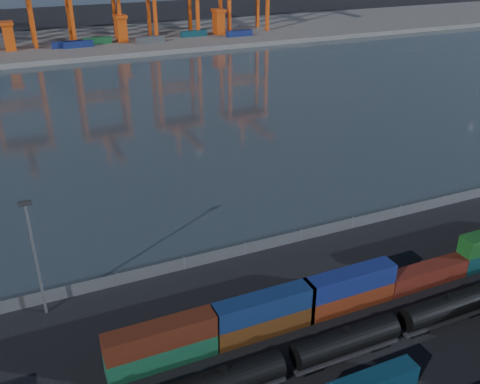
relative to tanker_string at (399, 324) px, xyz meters
name	(u,v)px	position (x,y,z in m)	size (l,w,h in m)	color
ground	(347,377)	(-9.30, -2.94, -2.18)	(700.00, 700.00, 0.00)	black
harbor_water	(129,114)	(-9.30, 102.06, -2.17)	(700.00, 700.00, 0.00)	#2A363D
far_quay	(72,43)	(-9.30, 207.06, -1.18)	(700.00, 70.00, 2.00)	#514F4C
container_row_mid	(412,367)	(-2.75, -5.79, -0.69)	(140.26, 2.29, 4.88)	#383A3D
container_row_north	(377,284)	(2.47, 7.72, 0.18)	(142.70, 2.66, 5.66)	navy
tanker_string	(399,324)	(0.00, 0.00, 0.00)	(122.62, 3.03, 4.34)	black
waterfront_fence	(245,249)	(-9.30, 25.06, -1.17)	(160.12, 0.12, 2.20)	#595B5E
yard_light_mast	(35,253)	(-39.30, 23.06, 7.12)	(1.60, 0.40, 16.60)	slate
quay_containers	(48,46)	(-20.30, 192.52, 1.12)	(172.58, 10.99, 2.60)	navy
straddle_carriers	(67,31)	(-11.80, 197.06, 5.64)	(140.00, 7.00, 11.10)	#D2460E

